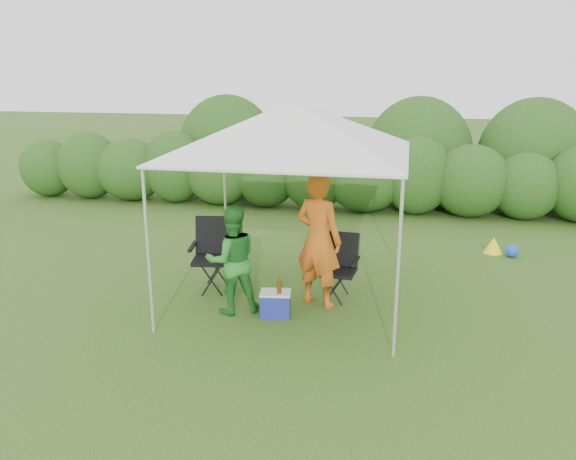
% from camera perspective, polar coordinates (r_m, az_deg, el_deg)
% --- Properties ---
extents(ground, '(70.00, 70.00, 0.00)m').
position_cam_1_polar(ground, '(7.85, -0.25, -8.20)').
color(ground, '#3C601E').
extents(hedge, '(16.93, 1.53, 1.80)m').
position_cam_1_polar(hedge, '(13.30, 5.70, 5.47)').
color(hedge, '#2B551A').
rests_on(hedge, ground).
extents(canopy, '(3.10, 3.10, 2.83)m').
position_cam_1_polar(canopy, '(7.70, 0.53, 10.35)').
color(canopy, silver).
rests_on(canopy, ground).
extents(chair_right, '(0.63, 0.57, 0.95)m').
position_cam_1_polar(chair_right, '(8.18, 5.15, -3.24)').
color(chair_right, black).
rests_on(chair_right, ground).
extents(chair_left, '(0.75, 0.70, 1.08)m').
position_cam_1_polar(chair_left, '(8.55, -7.50, -1.92)').
color(chair_left, black).
rests_on(chair_left, ground).
extents(man, '(0.81, 0.68, 1.90)m').
position_cam_1_polar(man, '(7.76, 3.12, -1.03)').
color(man, '#D95D18').
rests_on(man, ground).
extents(woman, '(0.91, 0.84, 1.49)m').
position_cam_1_polar(woman, '(7.60, -5.69, -3.06)').
color(woman, '#2A822B').
rests_on(woman, ground).
extents(cooler, '(0.45, 0.36, 0.35)m').
position_cam_1_polar(cooler, '(7.64, -1.27, -7.49)').
color(cooler, '#212A99').
rests_on(cooler, ground).
extents(bottle, '(0.07, 0.07, 0.24)m').
position_cam_1_polar(bottle, '(7.48, -0.91, -5.58)').
color(bottle, '#592D0C').
rests_on(bottle, cooler).
extents(lawn_toy, '(0.58, 0.49, 0.29)m').
position_cam_1_polar(lawn_toy, '(10.86, 20.57, -1.59)').
color(lawn_toy, yellow).
rests_on(lawn_toy, ground).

